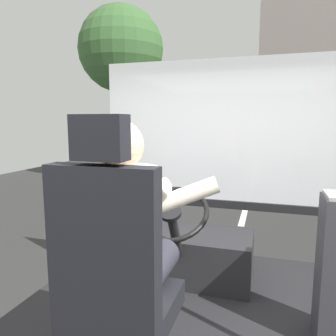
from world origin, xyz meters
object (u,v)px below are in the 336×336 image
(parked_car_white, at_px, (331,141))
(steering_console, at_px, (186,252))
(bus_driver, at_px, (125,232))
(driver_seat, at_px, (116,288))

(parked_car_white, bearing_deg, steering_console, -102.55)
(bus_driver, height_order, parked_car_white, bus_driver)
(steering_console, height_order, parked_car_white, steering_console)
(steering_console, relative_size, parked_car_white, 0.25)
(parked_car_white, bearing_deg, bus_driver, -101.88)
(driver_seat, relative_size, bus_driver, 1.63)
(bus_driver, relative_size, steering_console, 0.77)
(bus_driver, bearing_deg, steering_console, 90.00)
(bus_driver, xyz_separation_m, steering_console, (-0.00, 1.22, -0.60))
(driver_seat, distance_m, parked_car_white, 22.75)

